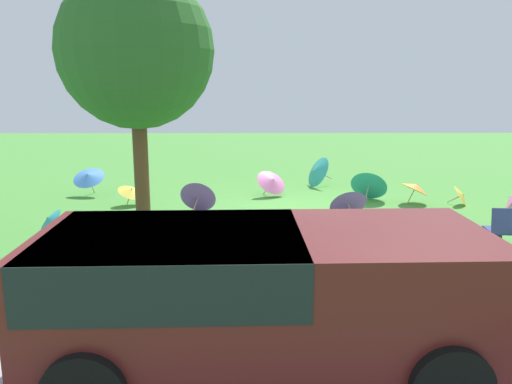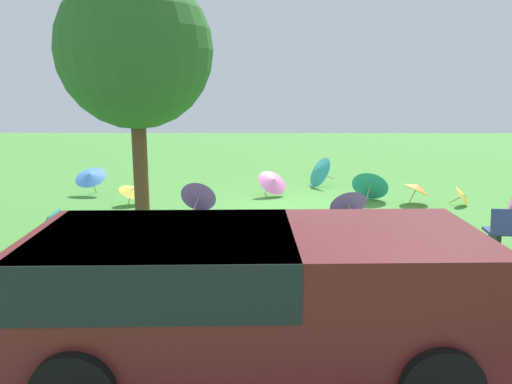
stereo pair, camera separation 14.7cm
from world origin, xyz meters
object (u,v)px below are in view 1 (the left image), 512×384
object	(u,v)px
shade_tree	(136,51)
parasol_pink_0	(272,181)
parasol_blue_0	(88,176)
parasol_purple_0	(347,201)
parasol_teal_0	(316,171)
parasol_purple_1	(199,195)
parasol_teal_3	(49,219)
parasol_teal_1	(369,184)
parasol_yellow_0	(462,195)
parasol_yellow_5	(292,235)
parasol_yellow_3	(131,191)
van_dark	(248,289)
parasol_orange_1	(416,187)

from	to	relation	value
shade_tree	parasol_pink_0	distance (m)	5.68
parasol_blue_0	parasol_purple_0	xyz separation A→B (m)	(-6.63, 2.48, -0.14)
parasol_teal_0	parasol_purple_1	bearing A→B (deg)	44.60
parasol_teal_0	parasol_teal_3	size ratio (longest dim) A/B	1.50
parasol_teal_1	parasol_pink_0	size ratio (longest dim) A/B	1.06
parasol_pink_0	parasol_teal_3	world-z (taller)	parasol_pink_0
parasol_yellow_0	parasol_yellow_5	size ratio (longest dim) A/B	0.77
parasol_blue_0	parasol_teal_3	bearing A→B (deg)	94.16
parasol_teal_0	parasol_yellow_3	bearing A→B (deg)	25.73
parasol_teal_1	parasol_yellow_3	size ratio (longest dim) A/B	1.28
parasol_purple_1	parasol_blue_0	bearing A→B (deg)	-30.61
parasol_blue_0	parasol_pink_0	bearing A→B (deg)	178.33
parasol_purple_1	parasol_yellow_5	world-z (taller)	parasol_purple_1
parasol_purple_0	parasol_teal_1	xyz separation A→B (m)	(-0.92, -1.87, 0.04)
van_dark	parasol_yellow_5	distance (m)	3.87
van_dark	parasol_teal_1	distance (m)	8.75
parasol_teal_0	parasol_yellow_5	bearing A→B (deg)	79.24
van_dark	parasol_yellow_0	distance (m)	9.28
parasol_pink_0	parasol_yellow_5	distance (m)	4.87
parasol_teal_1	shade_tree	bearing A→B (deg)	33.38
parasol_blue_0	parasol_purple_0	distance (m)	7.08
parasol_yellow_0	parasol_yellow_3	world-z (taller)	parasol_yellow_3
parasol_teal_0	parasol_teal_1	xyz separation A→B (m)	(-1.18, 1.84, -0.02)
van_dark	parasol_yellow_5	size ratio (longest dim) A/B	5.37
parasol_purple_0	parasol_teal_1	world-z (taller)	parasol_teal_1
van_dark	parasol_purple_0	xyz separation A→B (m)	(-2.20, -6.29, -0.51)
shade_tree	parasol_orange_1	distance (m)	7.67
shade_tree	parasol_teal_0	world-z (taller)	shade_tree
shade_tree	parasol_teal_1	world-z (taller)	shade_tree
parasol_yellow_0	parasol_teal_3	xyz separation A→B (m)	(9.52, 2.25, -0.00)
parasol_yellow_3	parasol_purple_0	bearing A→B (deg)	165.70
parasol_yellow_3	parasol_yellow_0	bearing A→B (deg)	179.64
parasol_blue_0	parasol_teal_1	bearing A→B (deg)	175.40
parasol_pink_0	parasol_orange_1	xyz separation A→B (m)	(-3.63, 0.86, -0.00)
shade_tree	parasol_orange_1	xyz separation A→B (m)	(-6.30, -3.03, -3.16)
parasol_purple_0	parasol_pink_0	size ratio (longest dim) A/B	0.87
parasol_pink_0	parasol_yellow_5	bearing A→B (deg)	92.04
parasol_teal_1	parasol_orange_1	distance (m)	1.17
parasol_teal_1	parasol_purple_1	size ratio (longest dim) A/B	1.24
parasol_teal_0	parasol_teal_3	xyz separation A→B (m)	(6.13, 4.69, -0.21)
shade_tree	parasol_yellow_5	xyz separation A→B (m)	(-2.84, 0.97, -3.21)
parasol_purple_0	parasol_orange_1	distance (m)	2.49
parasol_yellow_0	parasol_orange_1	xyz separation A→B (m)	(1.12, -0.19, 0.17)
parasol_teal_0	van_dark	bearing A→B (deg)	79.02
parasol_teal_0	parasol_pink_0	world-z (taller)	parasol_teal_0
parasol_orange_1	shade_tree	bearing A→B (deg)	25.67
parasol_pink_0	parasol_yellow_3	bearing A→B (deg)	15.63
van_dark	parasol_teal_1	world-z (taller)	van_dark
parasol_teal_3	parasol_purple_0	bearing A→B (deg)	-171.29
parasol_teal_3	parasol_pink_0	bearing A→B (deg)	-145.24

